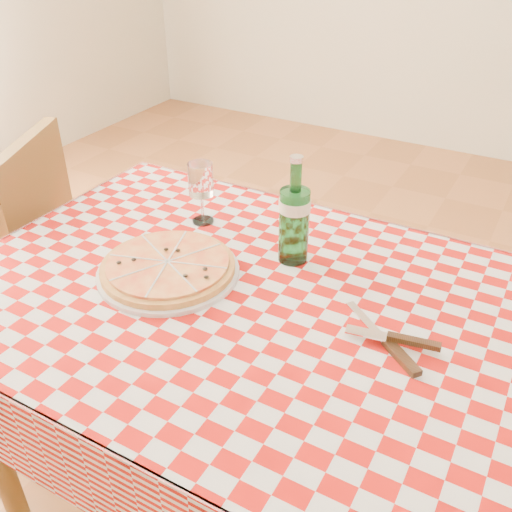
% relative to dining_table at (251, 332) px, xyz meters
% --- Properties ---
extents(dining_table, '(1.20, 0.80, 0.75)m').
position_rel_dining_table_xyz_m(dining_table, '(0.00, 0.00, 0.00)').
color(dining_table, brown).
rests_on(dining_table, ground).
extents(tablecloth, '(1.30, 0.90, 0.01)m').
position_rel_dining_table_xyz_m(tablecloth, '(0.00, 0.00, 0.09)').
color(tablecloth, '#A60E0A').
rests_on(tablecloth, dining_table).
extents(chair_far, '(0.54, 0.54, 0.90)m').
position_rel_dining_table_xyz_m(chair_far, '(-0.89, 0.10, -0.14)').
color(chair_far, brown).
rests_on(chair_far, ground).
extents(pizza_plate, '(0.40, 0.40, 0.04)m').
position_rel_dining_table_xyz_m(pizza_plate, '(-0.20, -0.02, 0.12)').
color(pizza_plate, '#C58841').
rests_on(pizza_plate, tablecloth).
extents(water_bottle, '(0.08, 0.08, 0.25)m').
position_rel_dining_table_xyz_m(water_bottle, '(0.01, 0.17, 0.23)').
color(water_bottle, '#186224').
rests_on(water_bottle, tablecloth).
extents(wine_glass, '(0.07, 0.07, 0.16)m').
position_rel_dining_table_xyz_m(wine_glass, '(-0.27, 0.22, 0.18)').
color(wine_glass, white).
rests_on(wine_glass, tablecloth).
extents(cutlery, '(0.28, 0.25, 0.03)m').
position_rel_dining_table_xyz_m(cutlery, '(0.30, -0.01, 0.11)').
color(cutlery, silver).
rests_on(cutlery, tablecloth).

